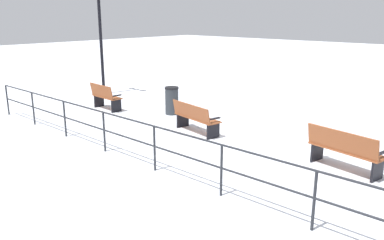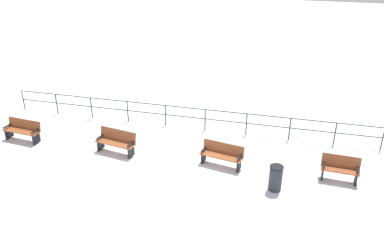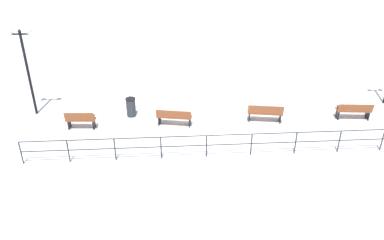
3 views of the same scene
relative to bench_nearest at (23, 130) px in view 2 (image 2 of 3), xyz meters
name	(u,v)px [view 2 (image 2 of 3)]	position (x,y,z in m)	size (l,w,h in m)	color
ground_plane	(167,159)	(0.07, 6.54, -0.48)	(80.00, 80.00, 0.00)	white
bench_nearest	(23,130)	(0.00, 0.00, 0.00)	(0.71, 1.70, 0.90)	brown
bench_second	(116,141)	(0.02, 4.37, 0.02)	(0.83, 1.75, 0.96)	brown
bench_third	(222,154)	(-0.05, 8.73, -0.01)	(0.84, 1.73, 0.89)	brown
bench_fourth	(340,168)	(-0.08, 13.09, 0.01)	(0.59, 1.39, 0.94)	brown
waterfront_railing	(185,114)	(-2.79, 6.54, 0.23)	(0.05, 16.91, 1.05)	#26282D
trash_bin	(276,178)	(1.09, 10.84, 0.00)	(0.48, 0.48, 0.95)	#2D3338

